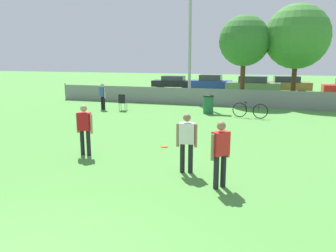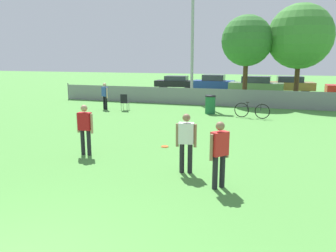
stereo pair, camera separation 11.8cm
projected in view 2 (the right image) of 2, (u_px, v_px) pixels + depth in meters
name	position (u px, v px, depth m)	size (l,w,h in m)	color
fence_backline	(219.00, 97.00, 21.03)	(22.62, 0.07, 1.21)	gray
light_pole	(193.00, 23.00, 21.94)	(0.90, 0.36, 9.09)	#9E9EA3
tree_near_pole	(247.00, 41.00, 21.64)	(3.35, 3.35, 5.83)	#4C331E
tree_far_right	(300.00, 37.00, 21.25)	(4.18, 4.18, 6.50)	#4C331E
player_receiver_white	(186.00, 139.00, 8.68)	(0.55, 0.28, 1.62)	black
player_defender_red	(219.00, 150.00, 7.63)	(0.43, 0.45, 1.62)	black
player_thrower_red	(85.00, 126.00, 10.30)	(0.56, 0.23, 1.62)	black
spectator_in_blue	(105.00, 94.00, 19.52)	(0.49, 0.37, 1.59)	black
frisbee_disc	(165.00, 147.00, 11.41)	(0.26, 0.26, 0.03)	#E5591E
folding_chair_sideline	(124.00, 101.00, 19.22)	(0.46, 0.46, 0.96)	#333338
bicycle_sideline	(252.00, 110.00, 16.82)	(1.81, 0.44, 0.82)	black
trash_bin	(210.00, 104.00, 18.13)	(0.58, 0.58, 1.02)	#1E6638
parked_car_dark	(176.00, 82.00, 33.06)	(4.31, 1.94, 1.27)	black
parked_car_blue	(214.00, 83.00, 31.44)	(3.96, 1.81, 1.46)	black
parked_car_olive	(256.00, 85.00, 28.29)	(4.60, 1.90, 1.50)	black
parked_car_tan	(290.00, 84.00, 29.58)	(4.32, 2.16, 1.43)	black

